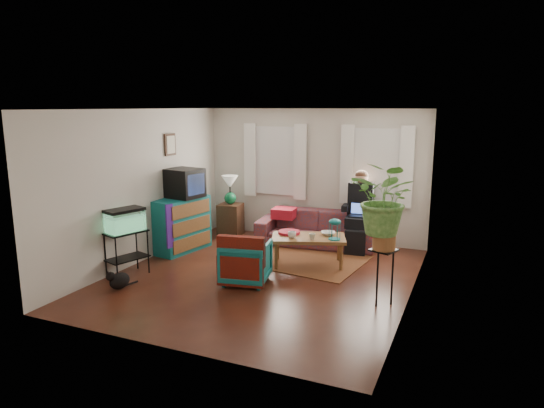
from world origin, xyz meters
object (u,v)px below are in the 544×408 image
at_px(armchair, 246,260).
at_px(dresser, 180,224).
at_px(sofa, 316,223).
at_px(coffee_table, 308,251).
at_px(plant_stand, 382,277).
at_px(aquarium_stand, 127,253).
at_px(side_table, 231,219).

bearing_deg(armchair, dresser, -39.69).
relative_size(sofa, coffee_table, 1.86).
relative_size(coffee_table, plant_stand, 1.58).
height_order(dresser, aquarium_stand, dresser).
xyz_separation_m(coffee_table, plant_stand, (1.45, -1.15, 0.13)).
xyz_separation_m(dresser, plant_stand, (3.92, -1.05, -0.11)).
distance_m(side_table, plant_stand, 4.30).
bearing_deg(side_table, sofa, -0.52).
height_order(coffee_table, plant_stand, plant_stand).
relative_size(side_table, aquarium_stand, 0.92).
bearing_deg(coffee_table, plant_stand, -58.16).
relative_size(sofa, dresser, 2.05).
height_order(dresser, armchair, dresser).
bearing_deg(side_table, plant_stand, -33.66).
bearing_deg(plant_stand, aquarium_stand, -173.56).
xyz_separation_m(aquarium_stand, armchair, (1.87, 0.46, -0.01)).
bearing_deg(side_table, coffee_table, -30.00).
bearing_deg(sofa, coffee_table, -83.38).
bearing_deg(aquarium_stand, armchair, 32.06).
height_order(side_table, coffee_table, side_table).
bearing_deg(armchair, aquarium_stand, 3.21).
height_order(dresser, plant_stand, dresser).
xyz_separation_m(sofa, aquarium_stand, (-2.23, -2.81, -0.08)).
relative_size(side_table, coffee_table, 0.54).
height_order(sofa, side_table, sofa).
distance_m(aquarium_stand, armchair, 1.92).
bearing_deg(aquarium_stand, sofa, 69.80).
xyz_separation_m(dresser, armchair, (1.86, -1.03, -0.14)).
height_order(aquarium_stand, coffee_table, aquarium_stand).
relative_size(aquarium_stand, coffee_table, 0.59).
height_order(side_table, plant_stand, plant_stand).
height_order(sofa, plant_stand, sofa).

